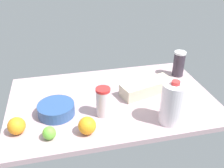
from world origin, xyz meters
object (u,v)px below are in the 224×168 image
at_px(egg_carton, 147,87).
at_px(tumbler_cup, 103,102).
at_px(shaker_bottle, 179,64).
at_px(orange_far_back, 87,126).
at_px(milk_jug, 173,103).
at_px(orange_loose, 17,126).
at_px(mixing_bowl, 56,109).
at_px(lime_by_jug, 49,133).

distance_m(egg_carton, tumbler_cup, 0.34).
distance_m(shaker_bottle, tumbler_cup, 0.68).
bearing_deg(shaker_bottle, orange_far_back, -146.75).
bearing_deg(orange_far_back, milk_jug, -1.07).
distance_m(milk_jug, orange_loose, 0.77).
relative_size(shaker_bottle, orange_far_back, 1.99).
xyz_separation_m(tumbler_cup, orange_loose, (-0.44, -0.05, -0.04)).
bearing_deg(milk_jug, mixing_bowl, 161.26).
xyz_separation_m(milk_jug, tumbler_cup, (-0.33, 0.14, -0.03)).
height_order(shaker_bottle, lime_by_jug, shaker_bottle).
bearing_deg(tumbler_cup, orange_loose, -173.32).
bearing_deg(tumbler_cup, lime_by_jug, -156.00).
distance_m(orange_far_back, lime_by_jug, 0.18).
distance_m(tumbler_cup, lime_by_jug, 0.32).
xyz_separation_m(milk_jug, lime_by_jug, (-0.61, 0.01, -0.08)).
bearing_deg(mixing_bowl, shaker_bottle, 17.88).
bearing_deg(mixing_bowl, egg_carton, 10.27).
relative_size(milk_jug, shaker_bottle, 1.37).
relative_size(orange_far_back, lime_by_jug, 1.37).
xyz_separation_m(shaker_bottle, orange_loose, (-1.03, -0.38, -0.05)).
xyz_separation_m(mixing_bowl, tumbler_cup, (0.25, -0.06, 0.05)).
bearing_deg(tumbler_cup, shaker_bottle, 29.12).
height_order(egg_carton, orange_loose, orange_loose).
distance_m(egg_carton, shaker_bottle, 0.34).
height_order(tumbler_cup, orange_loose, tumbler_cup).
bearing_deg(mixing_bowl, milk_jug, -18.74).
height_order(milk_jug, tumbler_cup, milk_jug).
bearing_deg(lime_by_jug, egg_carton, 25.94).
height_order(egg_carton, tumbler_cup, tumbler_cup).
bearing_deg(milk_jug, lime_by_jug, 179.21).
distance_m(mixing_bowl, lime_by_jug, 0.19).
bearing_deg(orange_loose, mixing_bowl, 30.12).
relative_size(milk_jug, orange_loose, 2.80).
distance_m(lime_by_jug, orange_loose, 0.17).
xyz_separation_m(tumbler_cup, orange_far_back, (-0.10, -0.13, -0.04)).
xyz_separation_m(milk_jug, shaker_bottle, (0.26, 0.46, -0.02)).
distance_m(orange_far_back, orange_loose, 0.34).
xyz_separation_m(egg_carton, mixing_bowl, (-0.55, -0.10, -0.01)).
height_order(milk_jug, orange_far_back, milk_jug).
distance_m(egg_carton, orange_loose, 0.77).
height_order(lime_by_jug, orange_loose, orange_loose).
xyz_separation_m(egg_carton, orange_far_back, (-0.41, -0.29, 0.01)).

